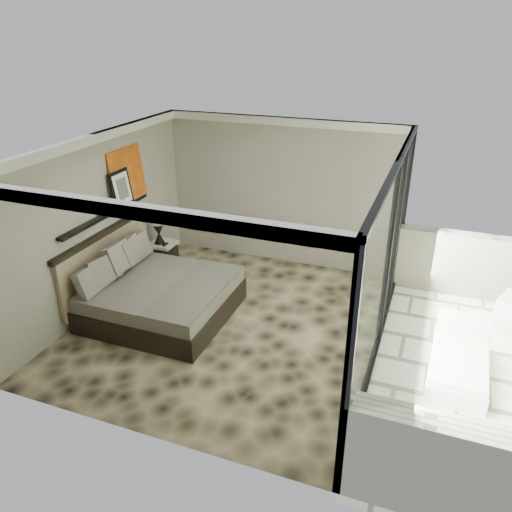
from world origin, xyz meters
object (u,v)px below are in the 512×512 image
(table_lamp, at_px, (158,222))
(nightstand, at_px, (164,256))
(lounger, at_px, (459,362))
(bed, at_px, (156,294))

(table_lamp, bearing_deg, nightstand, 50.36)
(nightstand, bearing_deg, lounger, -19.94)
(table_lamp, xyz_separation_m, lounger, (5.39, -1.38, -0.76))
(table_lamp, height_order, lounger, table_lamp)
(nightstand, bearing_deg, bed, -68.57)
(bed, bearing_deg, nightstand, 116.46)
(bed, relative_size, nightstand, 4.70)
(bed, bearing_deg, lounger, 1.25)
(table_lamp, relative_size, lounger, 0.44)
(lounger, bearing_deg, table_lamp, 167.98)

